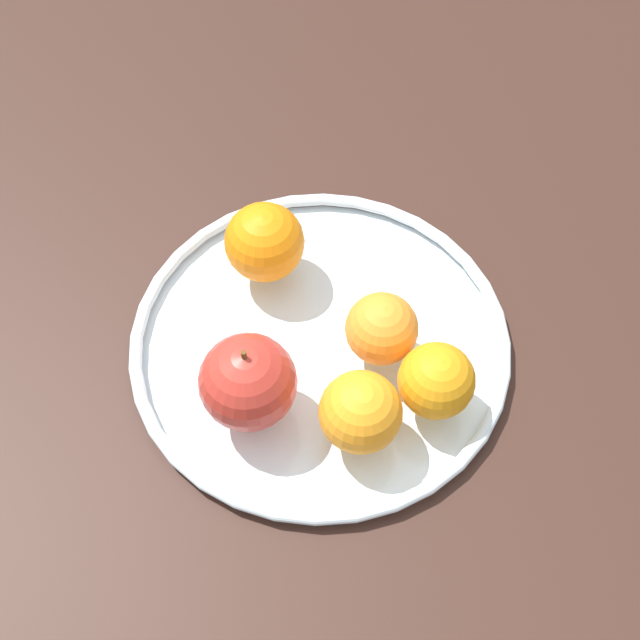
# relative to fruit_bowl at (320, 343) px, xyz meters

# --- Properties ---
(ground_plane) EXTENTS (1.34, 1.34, 0.04)m
(ground_plane) POSITION_rel_fruit_bowl_xyz_m (0.00, 0.00, -0.03)
(ground_plane) COLOR #341E17
(fruit_bowl) EXTENTS (0.35, 0.35, 0.02)m
(fruit_bowl) POSITION_rel_fruit_bowl_xyz_m (0.00, 0.00, 0.00)
(fruit_bowl) COLOR silver
(fruit_bowl) RESTS_ON ground_plane
(apple) EXTENTS (0.08, 0.08, 0.09)m
(apple) POSITION_rel_fruit_bowl_xyz_m (0.09, 0.03, 0.05)
(apple) COLOR #B83025
(apple) RESTS_ON fruit_bowl
(orange_back_left) EXTENTS (0.07, 0.07, 0.07)m
(orange_back_left) POSITION_rel_fruit_bowl_xyz_m (-0.04, 0.04, 0.04)
(orange_back_left) COLOR orange
(orange_back_left) RESTS_ON fruit_bowl
(orange_front_left) EXTENTS (0.07, 0.07, 0.07)m
(orange_front_left) POSITION_rel_fruit_bowl_xyz_m (0.02, 0.10, 0.04)
(orange_front_left) COLOR orange
(orange_front_left) RESTS_ON fruit_bowl
(orange_front_right) EXTENTS (0.08, 0.08, 0.08)m
(orange_front_right) POSITION_rel_fruit_bowl_xyz_m (0.00, -0.10, 0.05)
(orange_front_right) COLOR orange
(orange_front_right) RESTS_ON fruit_bowl
(orange_center) EXTENTS (0.07, 0.07, 0.07)m
(orange_center) POSITION_rel_fruit_bowl_xyz_m (-0.05, 0.11, 0.04)
(orange_center) COLOR orange
(orange_center) RESTS_ON fruit_bowl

